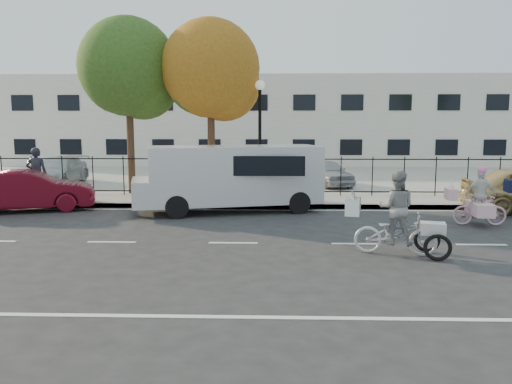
{
  "coord_description": "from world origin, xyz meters",
  "views": [
    {
      "loc": [
        0.91,
        -11.88,
        2.91
      ],
      "look_at": [
        0.52,
        1.2,
        1.1
      ],
      "focal_mm": 35.0,
      "sensor_mm": 36.0,
      "label": 1
    }
  ],
  "objects_px": {
    "lamppost": "(260,118)",
    "lot_car_c": "(194,169)",
    "red_sedan": "(29,191)",
    "lot_car_d": "(327,172)",
    "pedestrian": "(37,174)",
    "zebra_trike": "(396,222)",
    "lot_car_a": "(58,171)",
    "white_van": "(231,175)",
    "unicorn_bike": "(479,204)"
  },
  "relations": [
    {
      "from": "red_sedan",
      "to": "lot_car_d",
      "type": "distance_m",
      "value": 12.12
    },
    {
      "from": "zebra_trike",
      "to": "white_van",
      "type": "bearing_deg",
      "value": 50.09
    },
    {
      "from": "lamppost",
      "to": "lot_car_d",
      "type": "relative_size",
      "value": 1.26
    },
    {
      "from": "zebra_trike",
      "to": "pedestrian",
      "type": "bearing_deg",
      "value": 72.22
    },
    {
      "from": "zebra_trike",
      "to": "white_van",
      "type": "relative_size",
      "value": 0.34
    },
    {
      "from": "lamppost",
      "to": "lot_car_c",
      "type": "xyz_separation_m",
      "value": [
        -3.1,
        4.04,
        -2.27
      ]
    },
    {
      "from": "lamppost",
      "to": "lot_car_d",
      "type": "height_order",
      "value": "lamppost"
    },
    {
      "from": "red_sedan",
      "to": "unicorn_bike",
      "type": "bearing_deg",
      "value": -116.74
    },
    {
      "from": "lot_car_a",
      "to": "lot_car_d",
      "type": "height_order",
      "value": "lot_car_a"
    },
    {
      "from": "lot_car_a",
      "to": "lot_car_d",
      "type": "relative_size",
      "value": 1.24
    },
    {
      "from": "pedestrian",
      "to": "lot_car_d",
      "type": "height_order",
      "value": "pedestrian"
    },
    {
      "from": "lot_car_d",
      "to": "zebra_trike",
      "type": "bearing_deg",
      "value": -107.07
    },
    {
      "from": "unicorn_bike",
      "to": "lot_car_d",
      "type": "relative_size",
      "value": 0.5
    },
    {
      "from": "lamppost",
      "to": "lot_car_d",
      "type": "xyz_separation_m",
      "value": [
        2.91,
        3.49,
        -2.38
      ]
    },
    {
      "from": "lamppost",
      "to": "white_van",
      "type": "bearing_deg",
      "value": -111.6
    },
    {
      "from": "lot_car_c",
      "to": "lot_car_d",
      "type": "xyz_separation_m",
      "value": [
        6.02,
        -0.55,
        -0.1
      ]
    },
    {
      "from": "pedestrian",
      "to": "lot_car_d",
      "type": "distance_m",
      "value": 11.85
    },
    {
      "from": "pedestrian",
      "to": "lot_car_c",
      "type": "bearing_deg",
      "value": -152.21
    },
    {
      "from": "lot_car_c",
      "to": "lamppost",
      "type": "bearing_deg",
      "value": -32.62
    },
    {
      "from": "lot_car_c",
      "to": "red_sedan",
      "type": "bearing_deg",
      "value": -104.83
    },
    {
      "from": "unicorn_bike",
      "to": "zebra_trike",
      "type": "bearing_deg",
      "value": 140.25
    },
    {
      "from": "zebra_trike",
      "to": "unicorn_bike",
      "type": "bearing_deg",
      "value": -31.06
    },
    {
      "from": "lamppost",
      "to": "white_van",
      "type": "distance_m",
      "value": 3.13
    },
    {
      "from": "zebra_trike",
      "to": "red_sedan",
      "type": "height_order",
      "value": "zebra_trike"
    },
    {
      "from": "zebra_trike",
      "to": "red_sedan",
      "type": "distance_m",
      "value": 12.02
    },
    {
      "from": "red_sedan",
      "to": "lot_car_a",
      "type": "height_order",
      "value": "lot_car_a"
    },
    {
      "from": "lamppost",
      "to": "pedestrian",
      "type": "distance_m",
      "value": 8.34
    },
    {
      "from": "red_sedan",
      "to": "pedestrian",
      "type": "bearing_deg",
      "value": -2.83
    },
    {
      "from": "pedestrian",
      "to": "white_van",
      "type": "bearing_deg",
      "value": 151.88
    },
    {
      "from": "unicorn_bike",
      "to": "lot_car_c",
      "type": "bearing_deg",
      "value": 52.32
    },
    {
      "from": "pedestrian",
      "to": "lot_car_a",
      "type": "distance_m",
      "value": 4.75
    },
    {
      "from": "white_van",
      "to": "lot_car_d",
      "type": "height_order",
      "value": "white_van"
    },
    {
      "from": "zebra_trike",
      "to": "lot_car_c",
      "type": "relative_size",
      "value": 0.53
    },
    {
      "from": "unicorn_bike",
      "to": "lot_car_a",
      "type": "relative_size",
      "value": 0.4
    },
    {
      "from": "lamppost",
      "to": "red_sedan",
      "type": "distance_m",
      "value": 8.38
    },
    {
      "from": "pedestrian",
      "to": "unicorn_bike",
      "type": "bearing_deg",
      "value": 148.48
    },
    {
      "from": "lot_car_a",
      "to": "unicorn_bike",
      "type": "bearing_deg",
      "value": -27.91
    },
    {
      "from": "red_sedan",
      "to": "lot_car_d",
      "type": "bearing_deg",
      "value": -79.07
    },
    {
      "from": "white_van",
      "to": "unicorn_bike",
      "type": "bearing_deg",
      "value": -30.81
    },
    {
      "from": "lamppost",
      "to": "white_van",
      "type": "relative_size",
      "value": 0.67
    },
    {
      "from": "red_sedan",
      "to": "zebra_trike",
      "type": "bearing_deg",
      "value": -134.52
    },
    {
      "from": "unicorn_bike",
      "to": "lot_car_d",
      "type": "xyz_separation_m",
      "value": [
        -3.44,
        7.97,
        0.1
      ]
    },
    {
      "from": "lot_car_c",
      "to": "lot_car_d",
      "type": "bearing_deg",
      "value": 14.66
    },
    {
      "from": "lot_car_c",
      "to": "zebra_trike",
      "type": "bearing_deg",
      "value": -41.99
    },
    {
      "from": "white_van",
      "to": "lot_car_a",
      "type": "relative_size",
      "value": 1.52
    },
    {
      "from": "zebra_trike",
      "to": "lot_car_d",
      "type": "bearing_deg",
      "value": 14.45
    },
    {
      "from": "zebra_trike",
      "to": "lot_car_c",
      "type": "distance_m",
      "value": 13.35
    },
    {
      "from": "lot_car_c",
      "to": "lot_car_d",
      "type": "distance_m",
      "value": 6.04
    },
    {
      "from": "red_sedan",
      "to": "lot_car_c",
      "type": "bearing_deg",
      "value": -53.34
    },
    {
      "from": "lamppost",
      "to": "lot_car_d",
      "type": "distance_m",
      "value": 5.13
    }
  ]
}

